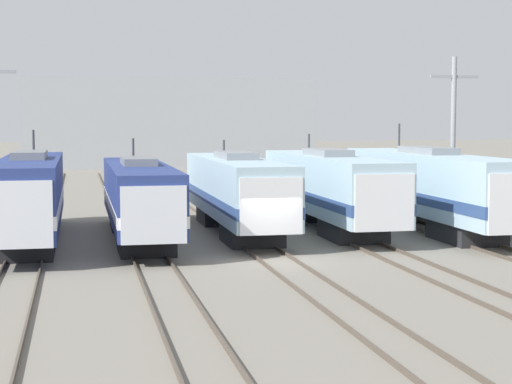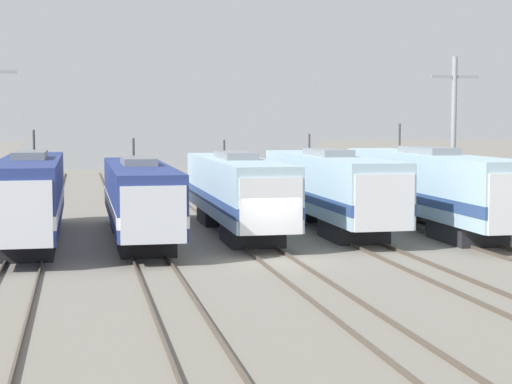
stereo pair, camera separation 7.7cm
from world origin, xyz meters
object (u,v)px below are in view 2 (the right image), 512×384
locomotive_far_left (30,196)px  locomotive_center_left (139,198)px  locomotive_far_right (432,188)px  catenary_tower_right (454,134)px  locomotive_center_right (331,189)px  locomotive_center (238,192)px

locomotive_far_left → locomotive_center_left: locomotive_far_left is taller
locomotive_far_right → catenary_tower_right: bearing=52.5°
locomotive_center_right → locomotive_far_right: size_ratio=0.92×
locomotive_far_right → locomotive_far_left: bearing=-178.2°
locomotive_center_left → locomotive_far_left: bearing=-179.1°
locomotive_center_right → locomotive_far_right: (5.02, -1.41, 0.06)m
locomotive_far_right → catenary_tower_right: 5.44m
locomotive_center_right → catenary_tower_right: size_ratio=1.85×
locomotive_center_right → locomotive_far_left: bearing=-172.3°
locomotive_far_left → catenary_tower_right: 23.53m
locomotive_center_right → locomotive_center_left: bearing=-169.0°
locomotive_center → locomotive_center_right: (5.02, 0.54, 0.04)m
locomotive_center_left → locomotive_far_right: (15.07, 0.55, 0.18)m
locomotive_far_left → catenary_tower_right: size_ratio=1.84×
locomotive_far_right → catenary_tower_right: catenary_tower_right is taller
locomotive_center_left → locomotive_center_right: (10.05, 1.96, 0.13)m
locomotive_center → locomotive_far_left: bearing=-171.5°
locomotive_center → locomotive_center_right: size_ratio=0.95×
locomotive_far_right → locomotive_center_right: bearing=164.3°
locomotive_center → locomotive_far_right: locomotive_far_right is taller
locomotive_far_left → locomotive_center_left: size_ratio=1.02×
locomotive_far_left → locomotive_center_right: (15.07, 2.04, -0.03)m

